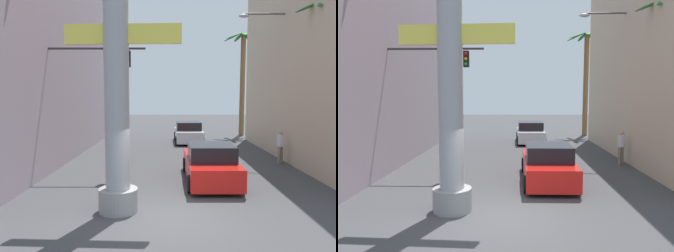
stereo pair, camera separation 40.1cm
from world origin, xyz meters
The scene contains 11 objects.
ground_plane centered at (0.00, 10.00, 0.00)m, with size 86.07×86.07×0.00m, color #424244.
building_left centered at (-9.52, 9.34, 5.99)m, with size 8.67×20.46×11.96m.
neon_sign_pole centered at (-1.53, 0.64, 5.20)m, with size 3.75×1.16×10.65m.
street_lamp centered at (5.83, 8.78, 4.75)m, with size 2.60×0.28×7.92m.
traffic_light_mast centered at (-4.55, 5.56, 4.00)m, with size 5.25×0.32×5.62m.
car_lead centered at (1.65, 4.13, 0.70)m, with size 2.02×4.76×1.56m.
car_far centered at (1.47, 15.42, 0.74)m, with size 2.08×4.32×1.56m.
palm_tree_far_right centered at (6.51, 20.14, 5.42)m, with size 3.31×3.39×9.05m.
palm_tree_far_left centered at (-6.63, 18.42, 5.17)m, with size 2.65×2.70×8.49m.
palm_tree_near_right centered at (6.71, 5.40, 4.85)m, with size 3.01×2.86×7.70m.
pedestrian_mid_right centered at (5.72, 7.66, 1.01)m, with size 0.47×0.47×1.73m.
Camera 2 is at (0.35, -8.90, 3.44)m, focal length 35.00 mm.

